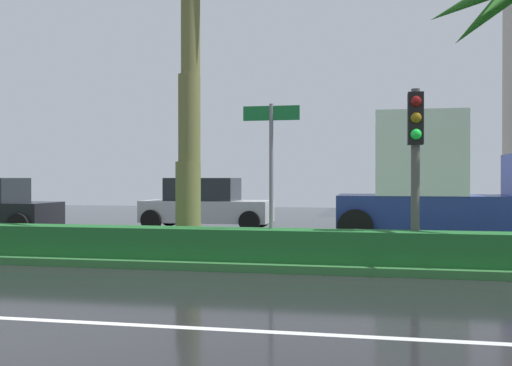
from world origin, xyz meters
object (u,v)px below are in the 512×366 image
Objects in this scene: street_name_sign at (271,159)px; car_in_traffic_second at (206,204)px; traffic_signal_median_right at (415,143)px; box_truck_lead at (456,184)px.

street_name_sign is 8.94m from car_in_traffic_second.
traffic_signal_median_right is 0.75× the size of car_in_traffic_second.
box_truck_lead is (4.08, 5.36, -0.53)m from street_name_sign.
box_truck_lead reaches higher than street_name_sign.
car_in_traffic_second is at bearing 128.42° from traffic_signal_median_right.
street_name_sign is at bearing -178.71° from traffic_signal_median_right.
traffic_signal_median_right is at bearing 1.29° from street_name_sign.
street_name_sign is at bearing -127.32° from box_truck_lead.
car_in_traffic_second is (-3.65, 8.06, -1.25)m from street_name_sign.
street_name_sign is (-2.69, -0.06, -0.29)m from traffic_signal_median_right.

